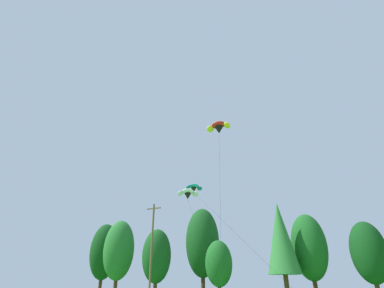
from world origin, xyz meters
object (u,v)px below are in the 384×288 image
Objects in this scene: parafoil_kite_far_red_yellow at (219,127)px; parafoil_kite_high_white at (188,194)px; utility_pole at (152,249)px; parafoil_kite_mid_teal at (194,188)px.

parafoil_kite_high_white is at bearing -174.09° from parafoil_kite_far_red_yellow.
parafoil_kite_mid_teal reaches higher than utility_pole.
parafoil_kite_high_white is 9.32m from parafoil_kite_far_red_yellow.
utility_pole is 9.73m from parafoil_kite_mid_teal.
parafoil_kite_mid_teal is at bearing 100.82° from parafoil_kite_high_white.
utility_pole is 9.72m from parafoil_kite_high_white.
parafoil_kite_far_red_yellow reaches higher than parafoil_kite_high_white.
utility_pole is at bearing 151.91° from parafoil_kite_high_white.
parafoil_kite_mid_teal is 0.87× the size of parafoil_kite_far_red_yellow.
parafoil_kite_far_red_yellow is (11.09, -3.31, 13.99)m from utility_pole.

